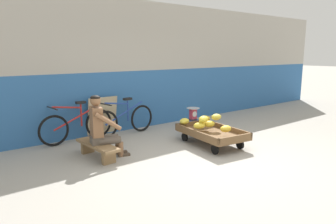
# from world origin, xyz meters

# --- Properties ---
(ground_plane) EXTENTS (80.00, 80.00, 0.00)m
(ground_plane) POSITION_xyz_m (0.00, 0.00, 0.00)
(ground_plane) COLOR #A39E93
(back_wall) EXTENTS (16.00, 0.30, 3.09)m
(back_wall) POSITION_xyz_m (0.00, 3.13, 1.54)
(back_wall) COLOR #2D609E
(back_wall) RESTS_ON ground
(banana_cart) EXTENTS (1.01, 1.53, 0.36)m
(banana_cart) POSITION_xyz_m (0.65, 0.82, 0.24)
(banana_cart) COLOR brown
(banana_cart) RESTS_ON ground
(banana_pile) EXTENTS (0.87, 1.21, 0.25)m
(banana_pile) POSITION_xyz_m (0.65, 0.98, 0.46)
(banana_pile) COLOR gold
(banana_pile) RESTS_ON banana_cart
(low_bench) EXTENTS (0.36, 1.11, 0.27)m
(low_bench) POSITION_xyz_m (-1.53, 1.52, 0.20)
(low_bench) COLOR olive
(low_bench) RESTS_ON ground
(vendor_seated) EXTENTS (0.73, 0.57, 1.14)m
(vendor_seated) POSITION_xyz_m (-1.45, 1.50, 0.57)
(vendor_seated) COLOR brown
(vendor_seated) RESTS_ON ground
(plastic_crate) EXTENTS (0.36, 0.28, 0.30)m
(plastic_crate) POSITION_xyz_m (1.06, 1.81, 0.15)
(plastic_crate) COLOR #234CA8
(plastic_crate) RESTS_ON ground
(weighing_scale) EXTENTS (0.30, 0.30, 0.29)m
(weighing_scale) POSITION_xyz_m (1.06, 1.81, 0.45)
(weighing_scale) COLOR #28282D
(weighing_scale) RESTS_ON plastic_crate
(bicycle_near_left) EXTENTS (1.66, 0.48, 0.86)m
(bicycle_near_left) POSITION_xyz_m (-1.39, 2.77, 0.35)
(bicycle_near_left) COLOR black
(bicycle_near_left) RESTS_ON ground
(bicycle_far_left) EXTENTS (1.65, 0.48, 0.86)m
(bicycle_far_left) POSITION_xyz_m (-0.35, 2.59, 0.35)
(bicycle_far_left) COLOR black
(bicycle_far_left) RESTS_ON ground
(sign_board) EXTENTS (0.70, 0.19, 0.89)m
(sign_board) POSITION_xyz_m (-0.73, 2.91, 0.44)
(sign_board) COLOR #C6B289
(sign_board) RESTS_ON ground
(shopping_bag) EXTENTS (0.18, 0.12, 0.24)m
(shopping_bag) POSITION_xyz_m (1.25, 1.43, 0.12)
(shopping_bag) COLOR silver
(shopping_bag) RESTS_ON ground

